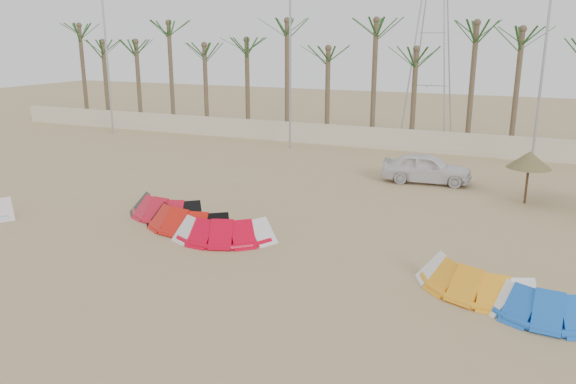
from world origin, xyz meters
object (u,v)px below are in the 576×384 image
at_px(kite_red_mid, 191,216).
at_px(kite_red_left, 169,205).
at_px(kite_blue, 549,300).
at_px(kite_orange, 476,276).
at_px(parasol_left, 529,160).
at_px(kite_red_right, 229,227).
at_px(car, 426,168).

bearing_deg(kite_red_mid, kite_red_left, 152.65).
relative_size(kite_red_left, kite_blue, 1.08).
bearing_deg(kite_orange, kite_red_left, 169.13).
relative_size(kite_blue, parasol_left, 1.42).
bearing_deg(kite_red_mid, kite_blue, -10.63).
bearing_deg(kite_red_left, kite_red_mid, -27.35).
xyz_separation_m(kite_red_right, kite_orange, (8.19, -0.88, -0.00)).
relative_size(kite_red_left, parasol_left, 1.53).
bearing_deg(car, kite_red_left, 132.76).
bearing_deg(car, kite_blue, -162.82).
distance_m(kite_red_right, car, 11.62).
relative_size(kite_blue, car, 0.75).
relative_size(kite_red_right, parasol_left, 1.67).
distance_m(kite_orange, kite_blue, 1.97).
relative_size(kite_red_right, kite_blue, 1.18).
height_order(kite_red_right, parasol_left, parasol_left).
height_order(kite_red_mid, kite_orange, same).
xyz_separation_m(kite_blue, car, (-5.24, 12.26, 0.29)).
bearing_deg(kite_red_left, parasol_left, 30.46).
distance_m(parasol_left, car, 4.95).
distance_m(kite_red_left, kite_red_mid, 1.68).
distance_m(kite_blue, car, 13.34).
height_order(kite_red_left, kite_blue, same).
distance_m(kite_red_mid, kite_red_right, 1.97).
distance_m(kite_orange, parasol_left, 9.78).
bearing_deg(car, kite_orange, -169.30).
relative_size(kite_red_mid, kite_blue, 1.22).
distance_m(kite_red_right, kite_orange, 8.24).
bearing_deg(kite_red_mid, car, 56.49).
bearing_deg(kite_orange, kite_red_mid, 171.81).
bearing_deg(kite_orange, kite_blue, -23.33).
bearing_deg(kite_orange, car, 106.64).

